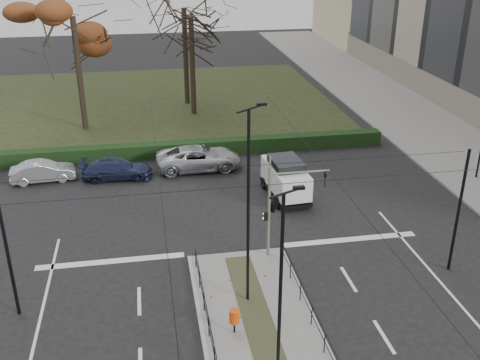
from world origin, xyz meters
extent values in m
plane|color=black|center=(0.00, 0.00, 0.00)|extent=(140.00, 140.00, 0.00)
cube|color=slate|center=(0.00, -2.50, 0.07)|extent=(4.40, 15.00, 0.14)
cube|color=slate|center=(18.00, 22.00, 0.07)|extent=(8.00, 90.00, 0.14)
cube|color=black|center=(-6.00, 32.00, 0.05)|extent=(38.00, 26.00, 0.10)
cube|color=black|center=(-6.00, 18.60, 0.50)|extent=(38.00, 1.00, 1.00)
cylinder|color=black|center=(-2.05, 4.00, 0.59)|extent=(0.04, 0.04, 0.90)
cylinder|color=black|center=(2.05, 4.00, 0.59)|extent=(0.04, 0.04, 0.90)
cylinder|color=black|center=(-2.05, -2.60, 1.04)|extent=(0.04, 13.20, 0.04)
cylinder|color=black|center=(2.05, -2.60, 1.04)|extent=(0.04, 13.20, 0.04)
cylinder|color=black|center=(-9.60, 2.00, 3.00)|extent=(0.14, 0.14, 6.00)
cylinder|color=black|center=(9.60, 2.00, 3.00)|extent=(0.14, 0.14, 6.00)
cylinder|color=black|center=(0.00, 1.00, 5.50)|extent=(20.00, 0.02, 0.02)
cylinder|color=black|center=(0.00, 3.00, 5.50)|extent=(20.00, 0.02, 0.02)
cylinder|color=black|center=(-3.50, -2.00, 5.30)|extent=(0.02, 34.00, 0.02)
cylinder|color=black|center=(3.50, -2.00, 5.30)|extent=(0.02, 34.00, 0.02)
cylinder|color=#66755A|center=(1.50, 4.50, 2.43)|extent=(0.14, 0.14, 4.58)
cylinder|color=#66755A|center=(2.91, 4.50, 4.37)|extent=(2.82, 0.09, 0.09)
imported|color=black|center=(4.14, 4.50, 3.93)|extent=(0.17, 0.19, 0.79)
imported|color=black|center=(1.69, 4.50, 2.78)|extent=(0.88, 1.78, 0.70)
cube|color=black|center=(1.34, 4.50, 2.25)|extent=(0.19, 0.14, 0.44)
sphere|color=#FF0C0C|center=(1.25, 4.50, 2.39)|extent=(0.10, 0.10, 0.10)
sphere|color=#0CE533|center=(1.25, 4.50, 2.15)|extent=(0.10, 0.10, 0.10)
cylinder|color=black|center=(-1.04, -0.87, 0.39)|extent=(0.08, 0.08, 0.50)
cylinder|color=#D7420C|center=(-1.04, -0.87, 0.89)|extent=(0.40, 0.40, 0.55)
cylinder|color=black|center=(-0.20, -4.47, 3.96)|extent=(0.11, 0.11, 7.63)
cube|color=black|center=(0.23, -4.47, 7.92)|extent=(0.33, 0.13, 0.10)
cylinder|color=black|center=(-0.14, 1.14, 4.34)|extent=(0.13, 0.13, 8.41)
cube|color=black|center=(0.34, 1.14, 8.70)|extent=(0.37, 0.15, 0.11)
imported|color=#A7AAAF|center=(-10.46, 15.74, 0.65)|extent=(4.06, 1.78, 1.30)
imported|color=#1D2645|center=(-5.90, 15.37, 0.64)|extent=(4.53, 2.09, 1.28)
imported|color=#A7AAAF|center=(-0.61, 15.98, 0.77)|extent=(5.59, 2.65, 1.54)
cube|color=white|center=(3.99, 10.97, 1.20)|extent=(2.11, 4.39, 1.38)
cube|color=black|center=(3.99, 10.97, 2.03)|extent=(1.82, 2.47, 0.65)
cube|color=black|center=(3.99, 10.97, 0.30)|extent=(2.15, 4.48, 0.18)
cylinder|color=black|center=(4.98, 9.63, 0.33)|extent=(0.27, 0.67, 0.66)
cylinder|color=black|center=(3.19, 9.50, 0.33)|extent=(0.27, 0.67, 0.66)
cylinder|color=black|center=(4.78, 12.44, 0.33)|extent=(0.27, 0.67, 0.66)
cylinder|color=black|center=(2.99, 12.31, 0.33)|extent=(0.27, 0.67, 0.66)
cylinder|color=black|center=(-8.62, 25.57, 4.41)|extent=(0.44, 0.44, 8.61)
ellipsoid|color=#602F16|center=(-8.62, 25.57, 8.71)|extent=(8.44, 8.44, 5.41)
cylinder|color=black|center=(-0.02, 31.24, 4.26)|extent=(0.44, 0.44, 8.33)
cylinder|color=black|center=(0.24, 27.91, 4.13)|extent=(0.44, 0.44, 8.06)
camera|label=1|loc=(-3.87, -18.23, 14.55)|focal=42.00mm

